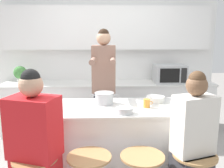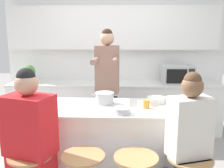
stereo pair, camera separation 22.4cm
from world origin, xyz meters
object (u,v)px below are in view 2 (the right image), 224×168
Objects in this scene: coffee_cup_near at (146,104)px; person_seated_near at (188,154)px; cooking_pot at (105,98)px; banana_bunch at (178,107)px; person_cooking at (107,92)px; fruit_bowl at (122,111)px; microwave at (177,74)px; person_wrapped_blanket at (31,149)px; kitchen_island at (112,142)px; potted_plant at (29,72)px.

person_seated_near is at bearing -62.11° from coffee_cup_near.
cooking_pot is 0.86m from banana_bunch.
person_cooking is 10.21× the size of fruit_bowl.
microwave reaches higher than coffee_cup_near.
banana_bunch is 0.35× the size of microwave.
coffee_cup_near is at bearing 47.33° from person_wrapped_blanket.
kitchen_island is at bearing 114.40° from fruit_bowl.
person_wrapped_blanket is at bearing -151.42° from coffee_cup_near.
kitchen_island is 0.82m from person_cooking.
potted_plant is at bearing 135.62° from cooking_pot.
coffee_cup_near is (0.27, 0.21, 0.02)m from fruit_bowl.
microwave reaches higher than kitchen_island.
person_wrapped_blanket is at bearing -112.65° from person_cooking.
potted_plant is at bearing 152.64° from person_cooking.
cooking_pot is 1.06× the size of potted_plant.
potted_plant is at bearing 179.29° from microwave.
cooking_pot is at bearing 160.44° from coffee_cup_near.
coffee_cup_near is 0.20× the size of microwave.
person_wrapped_blanket is 2.81m from microwave.
fruit_bowl reaches higher than banana_bunch.
person_seated_near is 8.02× the size of fruit_bowl.
person_wrapped_blanket is (-0.64, -1.33, -0.23)m from person_cooking.
kitchen_island is 2.21m from potted_plant.
person_cooking is 1.27× the size of person_seated_near.
microwave is (1.16, 1.35, 0.07)m from cooking_pot.
microwave is (1.79, 2.13, 0.36)m from person_wrapped_blanket.
coffee_cup_near is at bearing 100.72° from person_seated_near.
person_cooking reaches higher than person_wrapped_blanket.
person_cooking reaches higher than cooking_pot.
person_cooking reaches higher than kitchen_island.
coffee_cup_near is at bearing -39.36° from potted_plant.
person_wrapped_blanket reaches higher than cooking_pot.
microwave is at bearing -0.71° from potted_plant.
cooking_pot is at bearing -44.38° from potted_plant.
microwave is (0.95, 1.73, 0.11)m from fruit_bowl.
microwave is (0.68, 1.52, 0.09)m from coffee_cup_near.
person_cooking is 16.50× the size of coffee_cup_near.
potted_plant is (-1.50, 1.50, 0.61)m from kitchen_island.
person_wrapped_blanket is 4.50× the size of cooking_pot.
microwave is at bearing 78.21° from banana_bunch.
person_wrapped_blanket reaches higher than coffee_cup_near.
person_wrapped_blanket is 1.30m from coffee_cup_near.
fruit_bowl is 0.95× the size of banana_bunch.
cooking_pot is 1.73× the size of banana_bunch.
person_wrapped_blanket is 7.80× the size of banana_bunch.
banana_bunch is at bearing -101.79° from microwave.
person_cooking is 0.96m from fruit_bowl.
fruit_bowl is 0.64m from banana_bunch.
person_wrapped_blanket reaches higher than fruit_bowl.
potted_plant reaches higher than banana_bunch.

